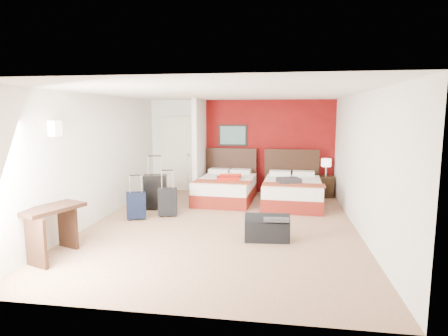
% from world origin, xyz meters
% --- Properties ---
extents(ground, '(6.50, 6.50, 0.00)m').
position_xyz_m(ground, '(0.00, 0.00, 0.00)').
color(ground, tan).
rests_on(ground, ground).
extents(room_walls, '(5.02, 6.52, 2.50)m').
position_xyz_m(room_walls, '(-1.40, 1.42, 1.26)').
color(room_walls, white).
rests_on(room_walls, ground).
extents(red_accent_panel, '(3.50, 0.04, 2.50)m').
position_xyz_m(red_accent_panel, '(0.75, 3.23, 1.25)').
color(red_accent_panel, maroon).
rests_on(red_accent_panel, ground).
extents(partition_wall, '(0.12, 1.20, 2.50)m').
position_xyz_m(partition_wall, '(-1.00, 2.61, 1.25)').
color(partition_wall, silver).
rests_on(partition_wall, ground).
extents(entry_door, '(0.82, 0.06, 2.05)m').
position_xyz_m(entry_door, '(-1.75, 3.20, 1.02)').
color(entry_door, silver).
rests_on(entry_door, ground).
extents(bed_left, '(1.42, 1.95, 0.56)m').
position_xyz_m(bed_left, '(-0.23, 2.06, 0.28)').
color(bed_left, silver).
rests_on(bed_left, ground).
extents(bed_right, '(1.41, 1.95, 0.57)m').
position_xyz_m(bed_right, '(1.38, 1.90, 0.29)').
color(bed_right, white).
rests_on(bed_right, ground).
extents(red_suitcase_open, '(0.64, 0.81, 0.09)m').
position_xyz_m(red_suitcase_open, '(-0.13, 1.96, 0.61)').
color(red_suitcase_open, red).
rests_on(red_suitcase_open, bed_left).
extents(jacket_bundle, '(0.58, 0.52, 0.12)m').
position_xyz_m(jacket_bundle, '(1.28, 1.60, 0.63)').
color(jacket_bundle, '#353439').
rests_on(jacket_bundle, bed_right).
extents(nightstand, '(0.41, 0.41, 0.54)m').
position_xyz_m(nightstand, '(2.25, 2.88, 0.27)').
color(nightstand, black).
rests_on(nightstand, ground).
extents(table_lamp, '(0.32, 0.32, 0.45)m').
position_xyz_m(table_lamp, '(2.25, 2.88, 0.77)').
color(table_lamp, silver).
rests_on(table_lamp, nightstand).
extents(suitcase_black, '(0.55, 0.41, 0.75)m').
position_xyz_m(suitcase_black, '(-1.68, 1.05, 0.37)').
color(suitcase_black, black).
rests_on(suitcase_black, ground).
extents(suitcase_charcoal, '(0.42, 0.31, 0.56)m').
position_xyz_m(suitcase_charcoal, '(-1.23, 0.49, 0.28)').
color(suitcase_charcoal, black).
rests_on(suitcase_charcoal, ground).
extents(suitcase_navy, '(0.43, 0.35, 0.52)m').
position_xyz_m(suitcase_navy, '(-1.78, 0.17, 0.26)').
color(suitcase_navy, black).
rests_on(suitcase_navy, ground).
extents(duffel_bag, '(0.77, 0.45, 0.38)m').
position_xyz_m(duffel_bag, '(0.88, -0.70, 0.19)').
color(duffel_bag, black).
rests_on(duffel_bag, ground).
extents(jacket_draped, '(0.44, 0.38, 0.06)m').
position_xyz_m(jacket_draped, '(1.03, -0.75, 0.41)').
color(jacket_draped, '#3E3D43').
rests_on(jacket_draped, duffel_bag).
extents(desk, '(0.75, 1.02, 0.77)m').
position_xyz_m(desk, '(-2.25, -1.92, 0.38)').
color(desk, black).
rests_on(desk, ground).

